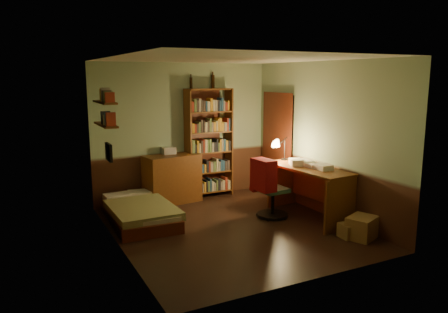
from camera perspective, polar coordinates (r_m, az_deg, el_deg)
name	(u,v)px	position (r m, az deg, el deg)	size (l,w,h in m)	color
floor	(231,228)	(6.96, 0.94, -9.37)	(3.50, 4.00, 0.02)	black
ceiling	(232,58)	(6.55, 1.01, 12.74)	(3.50, 4.00, 0.02)	silver
wall_back	(183,131)	(8.44, -5.39, 3.27)	(3.50, 0.02, 2.60)	#8DA381
wall_left	(115,156)	(6.03, -14.02, 0.12)	(0.02, 4.00, 2.60)	#8DA381
wall_right	(323,139)	(7.60, 12.82, 2.26)	(0.02, 4.00, 2.60)	#8DA381
wall_front	(315,172)	(4.97, 11.82, -1.96)	(3.50, 0.02, 2.60)	#8DA381
doorway	(278,146)	(8.65, 7.07, 1.41)	(0.06, 0.90, 2.00)	black
door_trim	(276,146)	(8.63, 6.87, 1.39)	(0.02, 0.98, 2.08)	#41170B
bed	(139,206)	(7.32, -10.99, -6.36)	(0.92, 1.72, 0.51)	#5F7140
dresser	(172,179)	(8.25, -6.79, -2.90)	(1.02, 0.51, 0.91)	#5A2F12
mini_stereo	(168,151)	(8.26, -7.27, 0.78)	(0.24, 0.19, 0.13)	#B2B2B7
bookshelf	(209,143)	(8.51, -1.98, 1.73)	(0.91, 0.28, 2.12)	#5A2F12
bottle_left	(191,83)	(8.39, -4.33, 9.56)	(0.06, 0.06, 0.21)	black
bottle_right	(213,82)	(8.57, -1.47, 9.75)	(0.07, 0.07, 0.25)	black
desk	(308,192)	(7.47, 10.96, -4.61)	(0.67, 1.61, 0.86)	#5A2F12
paper_stack	(296,162)	(7.49, 9.38, -0.73)	(0.19, 0.26, 0.11)	silver
desk_lamp	(285,142)	(7.88, 7.95, 1.91)	(0.20, 0.20, 0.66)	black
office_chair	(273,191)	(7.39, 6.40, -4.45)	(0.46, 0.40, 0.91)	#346149
red_jacket	(260,149)	(7.17, 4.75, 0.96)	(0.24, 0.44, 0.52)	#9E1115
wall_shelf_lower	(106,125)	(7.07, -15.17, 4.02)	(0.20, 0.90, 0.03)	#5A2F12
wall_shelf_upper	(105,102)	(7.05, -15.31, 6.85)	(0.20, 0.90, 0.03)	#5A2F12
framed_picture	(109,152)	(6.62, -14.82, 0.55)	(0.04, 0.32, 0.26)	black
cardboard_box_a	(362,228)	(6.79, 17.57, -8.84)	(0.44, 0.35, 0.33)	olive
cardboard_box_b	(350,230)	(6.79, 16.15, -9.26)	(0.30, 0.25, 0.21)	olive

